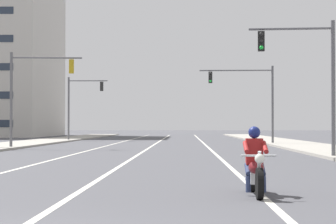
{
  "coord_description": "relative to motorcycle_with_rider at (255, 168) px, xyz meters",
  "views": [
    {
      "loc": [
        2.1,
        -7.39,
        1.47
      ],
      "look_at": [
        1.44,
        18.62,
        2.03
      ],
      "focal_mm": 68.71,
      "sensor_mm": 36.0,
      "label": 1
    }
  ],
  "objects": [
    {
      "name": "lane_stripe_right",
      "position": [
        0.12,
        38.74,
        -0.58
      ],
      "size": [
        0.16,
        100.0,
        0.01
      ],
      "primitive_type": "cube",
      "color": "beige",
      "rests_on": "ground"
    },
    {
      "name": "motorcycle_with_rider",
      "position": [
        0.0,
        0.0,
        0.0
      ],
      "size": [
        0.7,
        2.19,
        1.46
      ],
      "color": "black",
      "rests_on": "ground"
    },
    {
      "name": "traffic_signal_near_left",
      "position": [
        -11.31,
        27.31,
        3.49
      ],
      "size": [
        4.6,
        0.6,
        6.2
      ],
      "color": "#56565B",
      "rests_on": "ground"
    },
    {
      "name": "traffic_signal_near_right",
      "position": [
        4.11,
        15.28,
        3.44
      ],
      "size": [
        3.84,
        0.44,
        6.2
      ],
      "color": "#56565B",
      "rests_on": "ground"
    },
    {
      "name": "lane_stripe_center",
      "position": [
        -3.84,
        38.74,
        -0.58
      ],
      "size": [
        0.16,
        100.0,
        0.01
      ],
      "primitive_type": "cube",
      "color": "beige",
      "rests_on": "ground"
    },
    {
      "name": "sidewalk_kerb_left",
      "position": [
        -14.15,
        33.74,
        -0.52
      ],
      "size": [
        4.4,
        110.0,
        0.14
      ],
      "primitive_type": "cube",
      "color": "#9E998E",
      "rests_on": "ground"
    },
    {
      "name": "traffic_signal_mid_left",
      "position": [
        -11.68,
        48.43,
        3.45
      ],
      "size": [
        3.88,
        0.37,
        6.2
      ],
      "color": "#56565B",
      "rests_on": "ground"
    },
    {
      "name": "lane_stripe_left",
      "position": [
        -7.18,
        38.74,
        -0.58
      ],
      "size": [
        0.16,
        100.0,
        0.01
      ],
      "primitive_type": "cube",
      "color": "beige",
      "rests_on": "ground"
    },
    {
      "name": "sidewalk_kerb_right",
      "position": [
        6.94,
        33.74,
        -0.52
      ],
      "size": [
        4.4,
        110.0,
        0.14
      ],
      "primitive_type": "cube",
      "color": "#9E998E",
      "rests_on": "ground"
    },
    {
      "name": "traffic_signal_mid_right",
      "position": [
        3.75,
        37.07,
        3.57
      ],
      "size": [
        5.83,
        0.37,
        6.2
      ],
      "color": "#56565B",
      "rests_on": "ground"
    }
  ]
}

